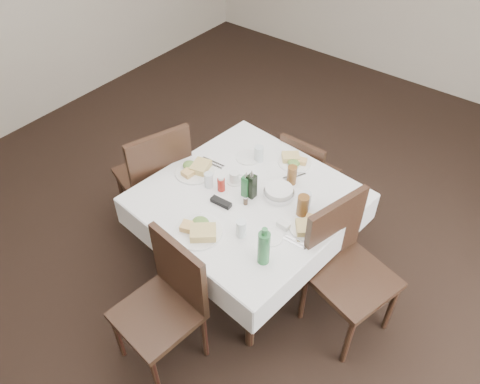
{
  "coord_description": "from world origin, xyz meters",
  "views": [
    {
      "loc": [
        1.43,
        -1.86,
        2.93
      ],
      "look_at": [
        0.03,
        -0.06,
        0.8
      ],
      "focal_mm": 35.0,
      "sensor_mm": 36.0,
      "label": 1
    }
  ],
  "objects_px": {
    "oil_cruet_dark": "(252,185)",
    "water_w": "(209,180)",
    "coffee_mug": "(235,178)",
    "oil_cruet_green": "(246,185)",
    "bread_basket": "(279,192)",
    "water_e": "(305,201)",
    "water_n": "(259,154)",
    "ketchup_bottle": "(221,184)",
    "dining_table": "(247,205)",
    "chair_south": "(168,298)",
    "chair_east": "(343,261)",
    "water_s": "(241,228)",
    "chair_west": "(156,175)",
    "green_bottle": "(264,247)",
    "chair_north": "(306,172)"
  },
  "relations": [
    {
      "from": "oil_cruet_dark",
      "to": "water_w",
      "type": "bearing_deg",
      "value": -161.48
    },
    {
      "from": "coffee_mug",
      "to": "oil_cruet_green",
      "type": "bearing_deg",
      "value": -23.37
    },
    {
      "from": "bread_basket",
      "to": "water_e",
      "type": "bearing_deg",
      "value": 2.56
    },
    {
      "from": "water_n",
      "to": "ketchup_bottle",
      "type": "height_order",
      "value": "water_n"
    },
    {
      "from": "dining_table",
      "to": "water_n",
      "type": "relative_size",
      "value": 11.42
    },
    {
      "from": "oil_cruet_green",
      "to": "chair_south",
      "type": "bearing_deg",
      "value": -87.5
    },
    {
      "from": "chair_south",
      "to": "water_e",
      "type": "distance_m",
      "value": 1.06
    },
    {
      "from": "chair_east",
      "to": "water_e",
      "type": "relative_size",
      "value": 7.77
    },
    {
      "from": "chair_east",
      "to": "water_s",
      "type": "distance_m",
      "value": 0.7
    },
    {
      "from": "water_s",
      "to": "water_w",
      "type": "height_order",
      "value": "water_s"
    },
    {
      "from": "bread_basket",
      "to": "coffee_mug",
      "type": "distance_m",
      "value": 0.33
    },
    {
      "from": "chair_west",
      "to": "ketchup_bottle",
      "type": "xyz_separation_m",
      "value": [
        0.63,
        0.03,
        0.23
      ]
    },
    {
      "from": "dining_table",
      "to": "oil_cruet_green",
      "type": "bearing_deg",
      "value": -178.24
    },
    {
      "from": "water_w",
      "to": "oil_cruet_dark",
      "type": "bearing_deg",
      "value": 18.52
    },
    {
      "from": "chair_west",
      "to": "coffee_mug",
      "type": "bearing_deg",
      "value": 13.24
    },
    {
      "from": "water_s",
      "to": "oil_cruet_green",
      "type": "relative_size",
      "value": 0.57
    },
    {
      "from": "oil_cruet_dark",
      "to": "dining_table",
      "type": "bearing_deg",
      "value": -142.69
    },
    {
      "from": "water_n",
      "to": "chair_east",
      "type": "bearing_deg",
      "value": -18.66
    },
    {
      "from": "chair_south",
      "to": "water_e",
      "type": "bearing_deg",
      "value": 70.56
    },
    {
      "from": "dining_table",
      "to": "bread_basket",
      "type": "relative_size",
      "value": 6.78
    },
    {
      "from": "ketchup_bottle",
      "to": "green_bottle",
      "type": "xyz_separation_m",
      "value": [
        0.58,
        -0.33,
        0.07
      ]
    },
    {
      "from": "water_w",
      "to": "bread_basket",
      "type": "xyz_separation_m",
      "value": [
        0.44,
        0.21,
        -0.02
      ]
    },
    {
      "from": "chair_north",
      "to": "coffee_mug",
      "type": "relative_size",
      "value": 7.1
    },
    {
      "from": "coffee_mug",
      "to": "chair_south",
      "type": "bearing_deg",
      "value": -78.4
    },
    {
      "from": "bread_basket",
      "to": "green_bottle",
      "type": "bearing_deg",
      "value": -64.93
    },
    {
      "from": "chair_west",
      "to": "coffee_mug",
      "type": "distance_m",
      "value": 0.7
    },
    {
      "from": "dining_table",
      "to": "ketchup_bottle",
      "type": "height_order",
      "value": "ketchup_bottle"
    },
    {
      "from": "chair_east",
      "to": "ketchup_bottle",
      "type": "xyz_separation_m",
      "value": [
        -0.91,
        -0.11,
        0.24
      ]
    },
    {
      "from": "chair_west",
      "to": "ketchup_bottle",
      "type": "bearing_deg",
      "value": 2.66
    },
    {
      "from": "chair_south",
      "to": "chair_west",
      "type": "distance_m",
      "value": 1.11
    },
    {
      "from": "dining_table",
      "to": "water_s",
      "type": "xyz_separation_m",
      "value": [
        0.18,
        -0.3,
        0.14
      ]
    },
    {
      "from": "green_bottle",
      "to": "chair_south",
      "type": "bearing_deg",
      "value": -131.09
    },
    {
      "from": "dining_table",
      "to": "chair_east",
      "type": "bearing_deg",
      "value": 3.97
    },
    {
      "from": "chair_north",
      "to": "ketchup_bottle",
      "type": "bearing_deg",
      "value": -103.46
    },
    {
      "from": "chair_north",
      "to": "green_bottle",
      "type": "distance_m",
      "value": 1.28
    },
    {
      "from": "green_bottle",
      "to": "chair_north",
      "type": "bearing_deg",
      "value": 108.72
    },
    {
      "from": "water_n",
      "to": "water_e",
      "type": "bearing_deg",
      "value": -22.13
    },
    {
      "from": "chair_north",
      "to": "coffee_mug",
      "type": "distance_m",
      "value": 0.79
    },
    {
      "from": "water_n",
      "to": "water_e",
      "type": "distance_m",
      "value": 0.57
    },
    {
      "from": "coffee_mug",
      "to": "green_bottle",
      "type": "relative_size",
      "value": 0.42
    },
    {
      "from": "chair_north",
      "to": "chair_west",
      "type": "bearing_deg",
      "value": -134.06
    },
    {
      "from": "chair_north",
      "to": "water_w",
      "type": "xyz_separation_m",
      "value": [
        -0.29,
        -0.84,
        0.35
      ]
    },
    {
      "from": "chair_north",
      "to": "water_n",
      "type": "height_order",
      "value": "water_n"
    },
    {
      "from": "chair_north",
      "to": "oil_cruet_dark",
      "type": "xyz_separation_m",
      "value": [
        0.0,
        -0.75,
        0.39
      ]
    },
    {
      "from": "water_s",
      "to": "oil_cruet_green",
      "type": "height_order",
      "value": "oil_cruet_green"
    },
    {
      "from": "dining_table",
      "to": "oil_cruet_dark",
      "type": "xyz_separation_m",
      "value": [
        0.02,
        0.02,
        0.18
      ]
    },
    {
      "from": "dining_table",
      "to": "chair_west",
      "type": "height_order",
      "value": "chair_west"
    },
    {
      "from": "water_w",
      "to": "water_n",
      "type": "bearing_deg",
      "value": 76.37
    },
    {
      "from": "chair_north",
      "to": "chair_west",
      "type": "height_order",
      "value": "chair_west"
    },
    {
      "from": "water_n",
      "to": "oil_cruet_green",
      "type": "xyz_separation_m",
      "value": [
        0.15,
        -0.35,
        0.03
      ]
    }
  ]
}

